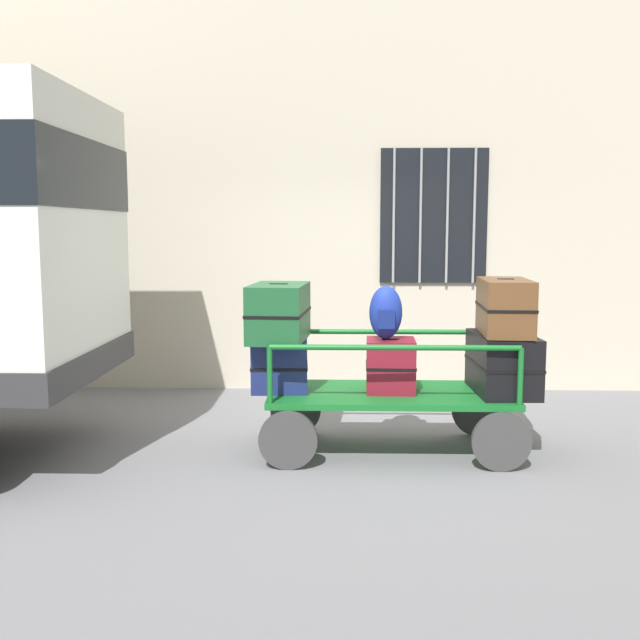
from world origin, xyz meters
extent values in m
plane|color=slate|center=(0.00, 0.00, 0.00)|extent=(40.00, 40.00, 0.00)
cube|color=#BCB29E|center=(0.00, 2.48, 2.50)|extent=(12.00, 0.30, 5.00)
cube|color=black|center=(0.88, 2.31, 2.00)|extent=(1.20, 0.04, 1.50)
cylinder|color=gray|center=(0.43, 2.27, 2.00)|extent=(0.03, 0.03, 1.50)
cylinder|color=gray|center=(0.73, 2.27, 2.00)|extent=(0.03, 0.03, 1.50)
cylinder|color=gray|center=(1.03, 2.27, 2.00)|extent=(0.03, 0.03, 1.50)
cylinder|color=gray|center=(1.33, 2.27, 2.00)|extent=(0.03, 0.03, 1.50)
cube|color=#146023|center=(0.26, -0.05, 0.48)|extent=(2.01, 0.95, 0.05)
cylinder|color=#383838|center=(1.08, -0.55, 0.23)|extent=(0.46, 0.06, 0.46)
cylinder|color=#383838|center=(1.08, 0.44, 0.23)|extent=(0.46, 0.06, 0.46)
cylinder|color=#383838|center=(-0.57, -0.55, 0.23)|extent=(0.46, 0.06, 0.46)
cylinder|color=#383838|center=(-0.57, 0.44, 0.23)|extent=(0.46, 0.06, 0.46)
cylinder|color=#146023|center=(1.22, -0.49, 0.73)|extent=(0.04, 0.04, 0.44)
cylinder|color=#146023|center=(1.22, 0.38, 0.73)|extent=(0.04, 0.04, 0.44)
cylinder|color=#146023|center=(-0.71, -0.49, 0.73)|extent=(0.04, 0.04, 0.44)
cylinder|color=#146023|center=(-0.71, 0.38, 0.73)|extent=(0.04, 0.04, 0.44)
cylinder|color=#146023|center=(0.26, -0.49, 0.95)|extent=(1.93, 0.04, 0.04)
cylinder|color=#146023|center=(0.26, 0.38, 0.95)|extent=(1.93, 0.04, 0.04)
cube|color=navy|center=(-0.67, -0.03, 0.72)|extent=(0.48, 0.43, 0.43)
cube|color=black|center=(-0.67, -0.03, 0.72)|extent=(0.49, 0.44, 0.02)
cube|color=black|center=(-0.67, -0.03, 0.93)|extent=(0.16, 0.04, 0.02)
cube|color=#194C28|center=(-0.67, -0.07, 1.18)|extent=(0.49, 0.79, 0.46)
cube|color=black|center=(-0.67, -0.07, 1.18)|extent=(0.50, 0.80, 0.02)
cube|color=black|center=(-0.67, -0.07, 1.40)|extent=(0.15, 0.04, 0.02)
cube|color=maroon|center=(0.26, -0.04, 0.73)|extent=(0.41, 0.41, 0.44)
cube|color=black|center=(0.26, -0.04, 0.73)|extent=(0.42, 0.42, 0.02)
cube|color=black|center=(0.26, -0.04, 0.94)|extent=(0.14, 0.03, 0.02)
cube|color=black|center=(1.18, -0.05, 0.75)|extent=(0.50, 0.79, 0.49)
cube|color=black|center=(1.18, -0.05, 0.75)|extent=(0.51, 0.80, 0.02)
cube|color=black|center=(1.18, -0.05, 0.99)|extent=(0.16, 0.04, 0.02)
cube|color=brown|center=(1.18, -0.06, 1.23)|extent=(0.42, 0.78, 0.45)
cube|color=black|center=(1.18, -0.06, 1.23)|extent=(0.43, 0.79, 0.02)
cube|color=black|center=(1.18, -0.06, 1.45)|extent=(0.13, 0.04, 0.02)
ellipsoid|color=navy|center=(0.21, -0.06, 1.18)|extent=(0.27, 0.19, 0.44)
cube|color=navy|center=(0.21, -0.16, 1.13)|extent=(0.14, 0.06, 0.15)
camera|label=1|loc=(-0.17, -6.08, 1.86)|focal=41.33mm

